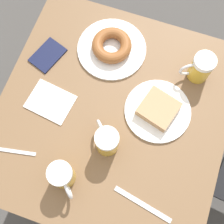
{
  "coord_description": "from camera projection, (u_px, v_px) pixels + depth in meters",
  "views": [
    {
      "loc": [
        0.32,
        0.11,
        1.81
      ],
      "look_at": [
        0.0,
        0.0,
        0.79
      ],
      "focal_mm": 50.0,
      "sensor_mm": 36.0,
      "label": 1
    }
  ],
  "objects": [
    {
      "name": "ground_plane",
      "position": [
        112.0,
        153.0,
        1.83
      ],
      "size": [
        8.0,
        8.0,
        0.0
      ],
      "primitive_type": "plane",
      "color": "#474442"
    },
    {
      "name": "table",
      "position": [
        112.0,
        120.0,
        1.17
      ],
      "size": [
        0.84,
        0.81,
        0.77
      ],
      "color": "brown",
      "rests_on": "ground_plane"
    },
    {
      "name": "plate_with_cake",
      "position": [
        158.0,
        110.0,
        1.09
      ],
      "size": [
        0.23,
        0.23,
        0.04
      ],
      "color": "white",
      "rests_on": "table"
    },
    {
      "name": "plate_with_donut",
      "position": [
        112.0,
        47.0,
        1.16
      ],
      "size": [
        0.26,
        0.26,
        0.05
      ],
      "color": "white",
      "rests_on": "table"
    },
    {
      "name": "beer_mug_left",
      "position": [
        107.0,
        141.0,
        1.01
      ],
      "size": [
        0.1,
        0.1,
        0.12
      ],
      "color": "gold",
      "rests_on": "table"
    },
    {
      "name": "beer_mug_center",
      "position": [
        62.0,
        176.0,
        0.98
      ],
      "size": [
        0.1,
        0.1,
        0.12
      ],
      "color": "gold",
      "rests_on": "table"
    },
    {
      "name": "beer_mug_right",
      "position": [
        200.0,
        68.0,
        1.09
      ],
      "size": [
        0.08,
        0.11,
        0.12
      ],
      "color": "gold",
      "rests_on": "table"
    },
    {
      "name": "napkin_folded",
      "position": [
        50.0,
        102.0,
        1.11
      ],
      "size": [
        0.14,
        0.17,
        0.0
      ],
      "rotation": [
        0.0,
        0.0,
        4.58
      ],
      "color": "white",
      "rests_on": "table"
    },
    {
      "name": "fork",
      "position": [
        11.0,
        151.0,
        1.06
      ],
      "size": [
        0.04,
        0.17,
        0.0
      ],
      "rotation": [
        0.0,
        0.0,
        0.19
      ],
      "color": "silver",
      "rests_on": "table"
    },
    {
      "name": "knife",
      "position": [
        143.0,
        204.0,
        1.0
      ],
      "size": [
        0.06,
        0.2,
        0.0
      ],
      "rotation": [
        0.0,
        0.0,
        6.08
      ],
      "color": "silver",
      "rests_on": "table"
    },
    {
      "name": "passport_near_edge",
      "position": [
        48.0,
        55.0,
        1.17
      ],
      "size": [
        0.15,
        0.12,
        0.01
      ],
      "rotation": [
        0.0,
        0.0,
        4.38
      ],
      "color": "#141938",
      "rests_on": "table"
    }
  ]
}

